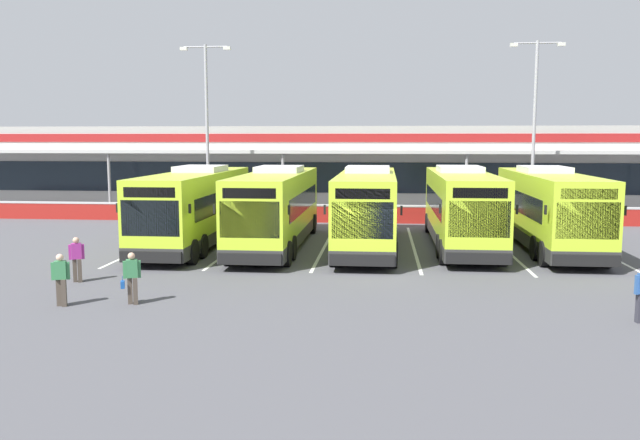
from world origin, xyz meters
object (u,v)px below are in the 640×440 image
(coach_bus_centre, at_px, (367,210))
(coach_bus_rightmost, at_px, (547,210))
(coach_bus_left_centre, at_px, (276,209))
(coach_bus_right_centre, at_px, (461,209))
(coach_bus_leftmost, at_px, (196,208))
(lamp_post_centre, at_px, (534,119))
(lamp_post_west, at_px, (207,120))
(pedestrian_near_bin, at_px, (77,258))
(pedestrian_in_dark_coat, at_px, (61,278))
(pedestrian_with_handbag, at_px, (132,277))

(coach_bus_centre, xyz_separation_m, coach_bus_rightmost, (8.39, 0.74, 0.00))
(coach_bus_left_centre, xyz_separation_m, coach_bus_right_centre, (8.67, 0.95, 0.00))
(coach_bus_leftmost, bearing_deg, lamp_post_centre, 31.79)
(coach_bus_rightmost, relative_size, lamp_post_west, 1.11)
(coach_bus_leftmost, distance_m, coach_bus_rightmost, 16.56)
(coach_bus_left_centre, relative_size, lamp_post_west, 1.11)
(coach_bus_left_centre, relative_size, pedestrian_near_bin, 7.51)
(coach_bus_leftmost, xyz_separation_m, lamp_post_centre, (18.13, 11.24, 4.50))
(pedestrian_in_dark_coat, relative_size, lamp_post_west, 0.15)
(pedestrian_in_dark_coat, bearing_deg, coach_bus_rightmost, 35.21)
(coach_bus_centre, bearing_deg, coach_bus_leftmost, -178.95)
(pedestrian_near_bin, bearing_deg, coach_bus_rightmost, 26.08)
(pedestrian_in_dark_coat, height_order, pedestrian_near_bin, same)
(coach_bus_right_centre, height_order, coach_bus_rightmost, same)
(coach_bus_right_centre, bearing_deg, coach_bus_left_centre, -173.72)
(coach_bus_rightmost, bearing_deg, lamp_post_west, 152.00)
(coach_bus_left_centre, bearing_deg, coach_bus_right_centre, 6.28)
(pedestrian_in_dark_coat, xyz_separation_m, pedestrian_near_bin, (-1.08, 3.24, 0.00))
(pedestrian_in_dark_coat, distance_m, lamp_post_west, 23.06)
(pedestrian_near_bin, distance_m, lamp_post_west, 19.88)
(coach_bus_rightmost, bearing_deg, coach_bus_centre, -174.98)
(pedestrian_near_bin, distance_m, lamp_post_centre, 28.47)
(coach_bus_centre, relative_size, lamp_post_west, 1.11)
(coach_bus_right_centre, height_order, lamp_post_centre, lamp_post_centre)
(coach_bus_leftmost, distance_m, pedestrian_with_handbag, 11.09)
(lamp_post_centre, bearing_deg, coach_bus_left_centre, -141.61)
(coach_bus_rightmost, bearing_deg, coach_bus_left_centre, -175.79)
(coach_bus_right_centre, xyz_separation_m, coach_bus_rightmost, (3.97, -0.02, 0.00))
(coach_bus_right_centre, bearing_deg, coach_bus_rightmost, -0.34)
(coach_bus_left_centre, distance_m, pedestrian_near_bin, 10.07)
(coach_bus_leftmost, height_order, lamp_post_west, lamp_post_west)
(coach_bus_left_centre, xyz_separation_m, coach_bus_centre, (4.26, 0.19, 0.00))
(coach_bus_right_centre, bearing_deg, pedestrian_near_bin, -148.00)
(coach_bus_left_centre, distance_m, coach_bus_rightmost, 12.68)
(coach_bus_centre, height_order, lamp_post_centre, lamp_post_centre)
(pedestrian_in_dark_coat, relative_size, pedestrian_near_bin, 1.00)
(pedestrian_near_bin, relative_size, lamp_post_centre, 0.15)
(coach_bus_centre, bearing_deg, coach_bus_left_centre, -177.39)
(coach_bus_centre, xyz_separation_m, pedestrian_in_dark_coat, (-9.05, -11.57, -0.91))
(coach_bus_centre, xyz_separation_m, lamp_post_centre, (9.98, 11.09, 4.50))
(lamp_post_centre, bearing_deg, coach_bus_leftmost, -148.21)
(lamp_post_west, bearing_deg, pedestrian_in_dark_coat, -86.21)
(pedestrian_near_bin, bearing_deg, lamp_post_west, 91.20)
(coach_bus_right_centre, distance_m, lamp_post_centre, 12.57)
(coach_bus_right_centre, relative_size, pedestrian_with_handbag, 7.51)
(pedestrian_in_dark_coat, bearing_deg, coach_bus_right_centre, 42.47)
(lamp_post_west, height_order, lamp_post_centre, same)
(coach_bus_leftmost, distance_m, coach_bus_right_centre, 12.60)
(pedestrian_with_handbag, bearing_deg, lamp_post_centre, 52.63)
(coach_bus_leftmost, relative_size, pedestrian_in_dark_coat, 7.51)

